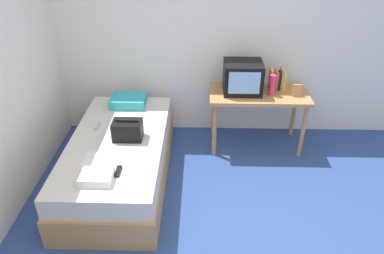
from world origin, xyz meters
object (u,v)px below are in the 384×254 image
book_row (277,79)px  remote_dark (118,171)px  picture_frame (297,90)px  magazine (94,160)px  bed (120,159)px  water_bottle (272,85)px  pillow (129,101)px  handbag (128,130)px  tv (243,77)px  desk (258,99)px  folded_towel (96,177)px  remote_silver (97,126)px

book_row → remote_dark: bearing=-139.2°
picture_frame → magazine: picture_frame is taller
bed → picture_frame: size_ratio=14.04×
water_bottle → book_row: bearing=63.8°
pillow → handbag: 0.76m
tv → remote_dark: (-1.22, -1.32, -0.37)m
desk → folded_towel: (-1.59, -1.43, -0.07)m
handbag → remote_silver: handbag is taller
tv → remote_dark: 1.84m
picture_frame → pillow: 1.99m
bed → magazine: 0.50m
bed → folded_towel: size_ratio=7.14×
picture_frame → remote_dark: bearing=-146.6°
bed → handbag: bearing=2.2°
desk → book_row: bearing=28.1°
bed → desk: 1.76m
water_bottle → remote_silver: 2.02m
remote_dark → magazine: bearing=147.6°
picture_frame → pillow: size_ratio=0.34×
bed → water_bottle: water_bottle is taller
bed → folded_towel: (-0.03, -0.69, 0.31)m
picture_frame → magazine: 2.37m
tv → book_row: bearing=13.4°
desk → magazine: 2.04m
handbag → tv: bearing=31.4°
handbag → folded_towel: 0.71m
pillow → remote_dark: (0.14, -1.32, -0.04)m
remote_dark → folded_towel: folded_towel is taller
bed → handbag: (0.12, 0.00, 0.37)m
bed → remote_silver: (-0.26, 0.23, 0.28)m
pillow → remote_dark: bearing=-84.1°
book_row → pillow: book_row is taller
water_bottle → remote_silver: bearing=-167.3°
tv → remote_dark: bearing=-132.8°
pillow → remote_silver: pillow is taller
desk → water_bottle: size_ratio=4.72×
bed → remote_dark: (0.13, -0.57, 0.28)m
picture_frame → folded_towel: (-2.01, -1.34, -0.23)m
bed → desk: desk is taller
bed → desk: size_ratio=1.72×
handbag → bed: bearing=-177.8°
desk → remote_dark: (-1.42, -1.30, -0.10)m
tv → pillow: bearing=-179.8°
water_bottle → folded_towel: 2.21m
handbag → remote_dark: 0.58m
water_bottle → book_row: (0.09, 0.19, -0.01)m
picture_frame → handbag: bearing=-160.8°
book_row → folded_towel: bearing=-139.5°
water_bottle → handbag: size_ratio=0.82×
desk → magazine: desk is taller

